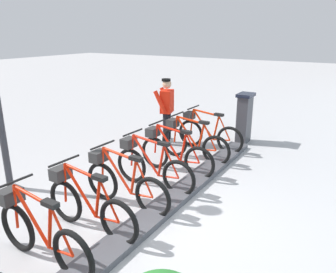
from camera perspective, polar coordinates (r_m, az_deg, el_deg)
The scene contains 11 objects.
ground_plane at distance 5.18m, azimuth -3.55°, elevation -14.61°, with size 60.00×60.00×0.00m, color #ABA9AB.
dock_rail_base at distance 5.16m, azimuth -3.56°, elevation -14.14°, with size 0.44×8.11×0.10m, color #47474C.
payment_kiosk at distance 8.70m, azimuth 12.99°, elevation 3.27°, with size 0.36×0.52×1.28m.
bike_docked_0 at distance 8.06m, azimuth 6.73°, elevation 0.70°, with size 1.72×0.54×1.02m.
bike_docked_1 at distance 7.36m, azimuth 4.08°, elevation -0.88°, with size 1.72×0.54×1.02m.
bike_docked_2 at distance 6.69m, azimuth 0.88°, elevation -2.78°, with size 1.72×0.54×1.02m.
bike_docked_3 at distance 6.05m, azimuth -3.02°, elevation -5.08°, with size 1.72×0.54×1.02m.
bike_docked_4 at distance 5.46m, azimuth -7.84°, elevation -7.87°, with size 1.72×0.54×1.02m.
bike_docked_5 at distance 4.93m, azimuth -13.86°, elevation -11.21°, with size 1.72×0.54×1.02m.
bike_docked_6 at distance 4.48m, azimuth -21.38°, elevation -15.12°, with size 1.72×0.54×1.02m.
worker_near_rack at distance 8.32m, azimuth -0.25°, elevation 4.78°, with size 0.52×0.69×1.66m.
Camera 1 is at (-2.53, 3.58, 2.77)m, focal length 35.37 mm.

